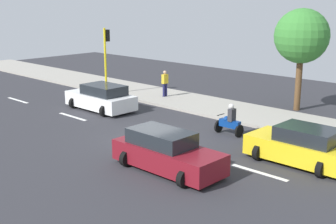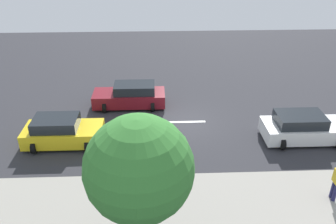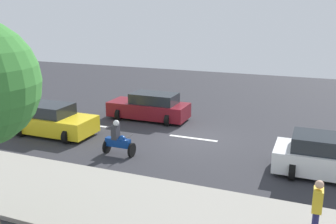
# 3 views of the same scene
# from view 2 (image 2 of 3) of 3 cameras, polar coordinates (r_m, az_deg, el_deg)

# --- Properties ---
(ground_plane) EXTENTS (40.00, 60.00, 0.10)m
(ground_plane) POSITION_cam_2_polar(r_m,az_deg,el_deg) (20.46, 2.82, -1.77)
(ground_plane) COLOR #2D2D33
(sidewalk) EXTENTS (4.00, 60.00, 0.15)m
(sidewalk) POSITION_cam_2_polar(r_m,az_deg,el_deg) (14.77, 5.19, -15.04)
(sidewalk) COLOR #9E998E
(sidewalk) RESTS_ON ground
(lane_stripe_north) EXTENTS (0.20, 2.40, 0.01)m
(lane_stripe_north) POSITION_cam_2_polar(r_m,az_deg,el_deg) (20.81, -13.88, -1.92)
(lane_stripe_north) COLOR white
(lane_stripe_north) RESTS_ON ground
(lane_stripe_mid) EXTENTS (0.20, 2.40, 0.01)m
(lane_stripe_mid) POSITION_cam_2_polar(r_m,az_deg,el_deg) (20.43, 2.82, -1.63)
(lane_stripe_mid) COLOR white
(lane_stripe_mid) RESTS_ON ground
(lane_stripe_south) EXTENTS (0.20, 2.40, 0.01)m
(lane_stripe_south) POSITION_cam_2_polar(r_m,az_deg,el_deg) (21.78, 18.76, -1.23)
(lane_stripe_south) COLOR white
(lane_stripe_south) RESTS_ON ground
(car_yellow_cab) EXTENTS (2.30, 4.04, 1.52)m
(car_yellow_cab) POSITION_cam_2_polar(r_m,az_deg,el_deg) (18.94, -16.99, -3.10)
(car_yellow_cab) COLOR yellow
(car_yellow_cab) RESTS_ON ground
(car_white) EXTENTS (2.35, 4.39, 1.52)m
(car_white) POSITION_cam_2_polar(r_m,az_deg,el_deg) (19.79, 21.31, -2.44)
(car_white) COLOR white
(car_white) RESTS_ON ground
(car_maroon) EXTENTS (2.16, 4.49, 1.52)m
(car_maroon) POSITION_cam_2_polar(r_m,az_deg,el_deg) (22.04, -6.17, 2.65)
(car_maroon) COLOR maroon
(car_maroon) RESTS_ON ground
(motorcycle) EXTENTS (0.60, 1.30, 1.53)m
(motorcycle) POSITION_cam_2_polar(r_m,az_deg,el_deg) (17.31, -3.82, -5.23)
(motorcycle) COLOR black
(motorcycle) RESTS_ON ground
(street_tree_center) EXTENTS (3.09, 3.09, 5.84)m
(street_tree_center) POSITION_cam_2_polar(r_m,az_deg,el_deg) (9.71, -4.78, -9.43)
(street_tree_center) COLOR brown
(street_tree_center) RESTS_ON ground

